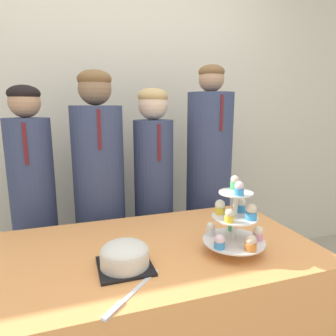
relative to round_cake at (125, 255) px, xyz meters
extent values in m
cube|color=beige|center=(0.15, 1.31, 0.54)|extent=(9.00, 0.06, 2.70)
cube|color=#EF9951|center=(0.15, 0.13, -0.43)|extent=(1.40, 0.78, 0.76)
cube|color=black|center=(0.00, 0.00, -0.05)|extent=(0.20, 0.20, 0.01)
cylinder|color=silver|center=(0.00, 0.00, -0.01)|extent=(0.19, 0.19, 0.06)
ellipsoid|color=silver|center=(0.00, 0.00, 0.02)|extent=(0.18, 0.18, 0.07)
cube|color=silver|center=(0.03, -0.13, -0.05)|extent=(0.17, 0.16, 0.00)
cube|color=#B2B2B7|center=(-0.08, -0.24, -0.05)|extent=(0.08, 0.08, 0.01)
cylinder|color=silver|center=(0.46, -0.02, 0.08)|extent=(0.02, 0.02, 0.26)
cylinder|color=silver|center=(0.46, -0.02, 0.00)|extent=(0.26, 0.26, 0.01)
cylinder|color=silver|center=(0.46, -0.02, 0.10)|extent=(0.19, 0.19, 0.01)
cylinder|color=silver|center=(0.46, -0.02, 0.21)|extent=(0.14, 0.14, 0.01)
cylinder|color=#3893DB|center=(0.37, -0.07, 0.02)|extent=(0.04, 0.04, 0.03)
sphere|color=silver|center=(0.37, -0.07, 0.04)|extent=(0.04, 0.04, 0.04)
cylinder|color=orange|center=(0.47, -0.12, 0.02)|extent=(0.05, 0.05, 0.03)
sphere|color=beige|center=(0.47, -0.12, 0.05)|extent=(0.04, 0.04, 0.04)
cylinder|color=pink|center=(0.56, -0.05, 0.02)|extent=(0.04, 0.04, 0.03)
sphere|color=#F4E5C6|center=(0.56, -0.05, 0.04)|extent=(0.04, 0.04, 0.04)
cylinder|color=#4CB766|center=(0.50, 0.07, 0.02)|extent=(0.04, 0.04, 0.03)
sphere|color=silver|center=(0.50, 0.07, 0.04)|extent=(0.04, 0.04, 0.04)
cylinder|color=white|center=(0.39, 0.06, 0.02)|extent=(0.04, 0.04, 0.03)
sphere|color=white|center=(0.39, 0.06, 0.04)|extent=(0.04, 0.04, 0.04)
cylinder|color=yellow|center=(0.40, -0.07, 0.12)|extent=(0.04, 0.04, 0.03)
sphere|color=beige|center=(0.40, -0.07, 0.14)|extent=(0.04, 0.04, 0.04)
cylinder|color=#3893DB|center=(0.50, -0.07, 0.12)|extent=(0.04, 0.04, 0.03)
sphere|color=beige|center=(0.50, -0.07, 0.15)|extent=(0.04, 0.04, 0.04)
cylinder|color=#3893DB|center=(0.51, 0.02, 0.12)|extent=(0.04, 0.04, 0.03)
sphere|color=white|center=(0.51, 0.02, 0.15)|extent=(0.04, 0.04, 0.04)
cylinder|color=yellow|center=(0.42, 0.03, 0.12)|extent=(0.05, 0.05, 0.03)
sphere|color=white|center=(0.42, 0.03, 0.15)|extent=(0.04, 0.04, 0.04)
cylinder|color=#4CB766|center=(0.48, 0.02, 0.23)|extent=(0.04, 0.04, 0.03)
sphere|color=beige|center=(0.48, 0.02, 0.25)|extent=(0.04, 0.04, 0.04)
cylinder|color=#3893DB|center=(0.44, -0.06, 0.23)|extent=(0.04, 0.04, 0.03)
sphere|color=silver|center=(0.44, -0.06, 0.25)|extent=(0.04, 0.04, 0.04)
cylinder|color=#384266|center=(-0.39, 0.78, -0.16)|extent=(0.25, 0.25, 1.31)
sphere|color=tan|center=(-0.39, 0.78, 0.58)|extent=(0.17, 0.17, 0.17)
ellipsoid|color=black|center=(-0.39, 0.78, 0.62)|extent=(0.17, 0.17, 0.09)
cube|color=maroon|center=(-0.39, 0.66, 0.36)|extent=(0.02, 0.01, 0.22)
cylinder|color=#384266|center=(-0.01, 0.78, -0.13)|extent=(0.31, 0.31, 1.37)
sphere|color=#8E6B4C|center=(-0.01, 0.78, 0.66)|extent=(0.19, 0.19, 0.19)
ellipsoid|color=brown|center=(-0.01, 0.78, 0.71)|extent=(0.20, 0.20, 0.11)
cube|color=maroon|center=(-0.01, 0.63, 0.43)|extent=(0.02, 0.01, 0.22)
cylinder|color=#384266|center=(0.34, 0.78, -0.17)|extent=(0.25, 0.25, 1.29)
sphere|color=beige|center=(0.34, 0.78, 0.56)|extent=(0.19, 0.19, 0.19)
ellipsoid|color=tan|center=(0.34, 0.78, 0.62)|extent=(0.19, 0.19, 0.10)
cube|color=maroon|center=(0.34, 0.66, 0.34)|extent=(0.02, 0.01, 0.22)
cylinder|color=#384266|center=(0.73, 0.78, -0.08)|extent=(0.31, 0.31, 1.46)
sphere|color=tan|center=(0.73, 0.78, 0.73)|extent=(0.17, 0.17, 0.17)
ellipsoid|color=brown|center=(0.73, 0.78, 0.77)|extent=(0.17, 0.17, 0.09)
cube|color=maroon|center=(0.73, 0.63, 0.52)|extent=(0.02, 0.01, 0.22)
camera|label=1|loc=(-0.17, -1.04, 0.55)|focal=32.00mm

